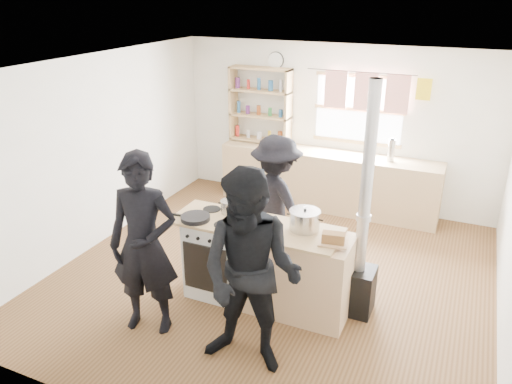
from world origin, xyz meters
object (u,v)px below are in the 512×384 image
Objects in this scene: cooking_island at (267,265)px; person_near_right at (251,274)px; stockpot_stove at (230,207)px; skillet_greens at (195,218)px; thermos at (391,150)px; person_far at (276,202)px; person_near_left at (144,245)px; flue_heater at (360,258)px; bread_board at (333,239)px; roast_tray at (259,226)px; stockpot_counter at (305,220)px.

person_near_right is (0.25, -0.96, 0.49)m from cooking_island.
skillet_greens is at bearing -128.67° from stockpot_stove.
thermos is 0.96× the size of skillet_greens.
person_far is (-0.49, 1.82, -0.13)m from person_near_right.
skillet_greens is at bearing 62.24° from person_near_left.
flue_heater is at bearing 175.08° from person_far.
skillet_greens reaches higher than cooking_island.
thermos is 2.92m from stockpot_stove.
flue_heater is 1.50× the size of person_far.
roast_tray is at bearing 178.90° from bread_board.
bread_board is at bearing -91.01° from thermos.
flue_heater reaches higher than roast_tray.
bread_board is 0.16× the size of person_near_right.
person_near_left is (-0.41, -1.03, -0.06)m from stockpot_stove.
skillet_greens is 0.72m from roast_tray.
stockpot_stove reaches higher than cooking_island.
bread_board is at bearing 58.30° from person_near_right.
person_far is at bearing 135.98° from bread_board.
person_near_right is at bearing -70.85° from roast_tray.
cooking_island is (-0.78, -2.77, -0.60)m from thermos.
person_far is (0.69, 1.73, -0.11)m from person_near_left.
cooking_island is at bearing -105.77° from thermos.
person_near_left is at bearing -154.79° from bread_board.
flue_heater is (0.94, 0.24, 0.18)m from cooking_island.
skillet_greens is at bearing -117.98° from thermos.
skillet_greens is 1.10× the size of bread_board.
stockpot_stove is 1.11m from person_near_left.
cooking_island is 5.79× the size of skillet_greens.
stockpot_stove is 0.89m from stockpot_counter.
stockpot_counter reaches higher than bread_board.
thermos is at bearing 81.25° from stockpot_counter.
stockpot_counter is 1.07m from person_near_right.
thermos is 1.60× the size of stockpot_stove.
thermos reaches higher than bread_board.
stockpot_counter is (0.43, 0.17, 0.07)m from roast_tray.
person_far reaches higher than skillet_greens.
flue_heater is at bearing 13.23° from skillet_greens.
person_near_right is 1.89m from person_far.
thermos is at bearing 79.06° from person_near_right.
skillet_greens is at bearing 139.11° from person_near_right.
thermos is 4.03m from person_near_left.
stockpot_counter is at bearing 151.62° from person_far.
person_near_right is (-0.48, -0.88, -0.02)m from bread_board.
flue_heater is 1.33× the size of person_near_left.
stockpot_counter is 0.41m from bread_board.
flue_heater is (0.21, 0.33, -0.33)m from bread_board.
person_near_right is at bearing -119.98° from flue_heater.
bread_board is at bearing 158.41° from person_far.
stockpot_counter is 0.19× the size of person_far.
thermos is 2.86m from bread_board.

